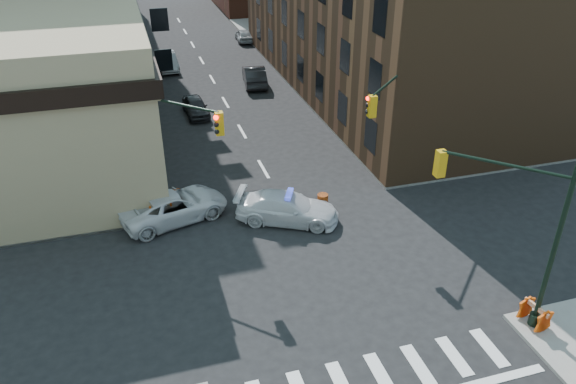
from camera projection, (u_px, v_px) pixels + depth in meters
ground at (318, 264)px, 25.75m from camera, size 140.00×140.00×0.00m
sidewalk_ne at (422, 45)px, 58.75m from camera, size 34.00×54.50×0.15m
commercial_row_ne at (381, 0)px, 44.31m from camera, size 14.00×34.00×14.00m
signal_pole_se at (528, 221)px, 20.37m from camera, size 5.40×5.27×8.00m
signal_pole_nw at (167, 147)px, 26.61m from camera, size 3.58×3.67×8.00m
signal_pole_ne at (391, 120)px, 29.53m from camera, size 3.67×3.58×8.00m
tree_ne_near at (301, 39)px, 47.59m from camera, size 3.00×3.00×4.85m
tree_ne_far at (276, 19)px, 54.26m from camera, size 3.00×3.00×4.85m
police_car at (287, 208)px, 28.64m from camera, size 5.65×4.20×1.52m
pickup at (174, 206)px, 28.77m from camera, size 6.05×4.03×1.54m
parked_car_wnear at (196, 107)px, 41.43m from camera, size 1.80×4.03×1.34m
parked_car_wfar at (167, 61)px, 51.21m from camera, size 1.86×4.75×1.54m
parked_car_wdeep at (136, 31)px, 61.39m from camera, size 2.43×4.84×1.35m
parked_car_enear at (254, 75)px, 47.43m from camera, size 2.37×5.14×1.63m
parked_car_efar at (244, 35)px, 59.97m from camera, size 1.82×3.99×1.33m
pedestrian_a at (141, 193)px, 29.16m from camera, size 0.75×0.51×2.01m
pedestrian_b at (122, 193)px, 29.60m from camera, size 0.99×0.93×1.62m
pedestrian_c at (42, 218)px, 27.23m from camera, size 1.10×0.56×1.80m
barrel_road at (323, 203)px, 29.57m from camera, size 0.62×0.62×1.01m
barrel_bank at (177, 198)px, 30.15m from camera, size 0.57×0.57×0.91m
barricade_se_a at (535, 315)px, 21.91m from camera, size 0.79×1.30×0.91m
barricade_nw_a at (161, 211)px, 28.56m from camera, size 1.40×0.77×1.02m
barricade_nw_b at (49, 209)px, 28.86m from camera, size 1.19×0.63×0.87m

